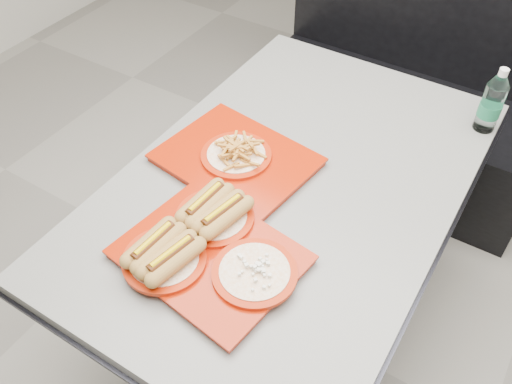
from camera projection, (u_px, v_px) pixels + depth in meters
The scene contains 6 objects.
ground at pixel (283, 317), 2.11m from camera, with size 6.00×6.00×0.00m, color gray.
diner_table at pixel (289, 217), 1.69m from camera, with size 0.92×1.42×0.75m.
booth_bench at pixel (405, 93), 2.48m from camera, with size 1.30×0.57×1.35m.
tray_near at pixel (205, 246), 1.36m from camera, with size 0.47×0.40×0.09m.
tray_far at pixel (236, 157), 1.61m from camera, with size 0.47×0.39×0.09m.
water_bottle at pixel (492, 104), 1.68m from camera, with size 0.07×0.07×0.22m.
Camera 1 is at (0.51, -1.02, 1.85)m, focal length 38.00 mm.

